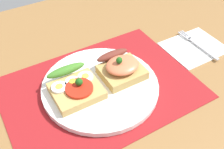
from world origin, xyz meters
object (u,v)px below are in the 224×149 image
object	(u,v)px
fork	(197,44)
plate	(100,86)
sandwich_egg_tomato	(74,86)
napkin	(194,47)
sandwich_salmon	(122,68)

from	to	relation	value
fork	plate	bearing A→B (deg)	-178.13
plate	fork	world-z (taller)	plate
sandwich_egg_tomato	fork	size ratio (longest dim) A/B	0.74
plate	fork	distance (cm)	29.42
plate	napkin	distance (cm)	28.46
napkin	fork	distance (cm)	1.08
fork	sandwich_salmon	bearing A→B (deg)	-178.31
sandwich_egg_tomato	napkin	size ratio (longest dim) A/B	0.70
plate	sandwich_egg_tomato	world-z (taller)	sandwich_egg_tomato
napkin	fork	size ratio (longest dim) A/B	1.05
plate	sandwich_salmon	xyz separation A→B (cm)	(5.61, 0.26, 2.60)
plate	sandwich_salmon	world-z (taller)	sandwich_salmon
fork	napkin	bearing A→B (deg)	-167.30
sandwich_salmon	napkin	size ratio (longest dim) A/B	0.64
fork	sandwich_egg_tomato	bearing A→B (deg)	179.88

